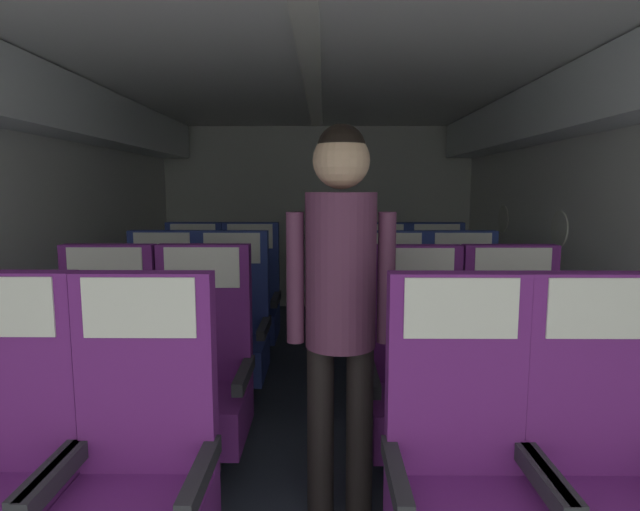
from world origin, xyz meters
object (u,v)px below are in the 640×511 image
Objects in this scene: seat_c_left_window at (161,333)px; flight_attendant at (341,286)px; seat_a_left_aisle at (137,481)px; seat_d_left_aisle at (250,305)px; seat_d_left_window at (192,304)px; seat_d_right_aisle at (437,305)px; seat_a_right_window at (462,483)px; seat_b_right_aisle at (514,383)px; seat_b_left_window at (103,382)px; seat_b_left_aisle at (201,382)px; seat_a_right_aisle at (607,483)px; seat_c_right_aisle at (463,334)px; seat_d_right_window at (381,305)px; seat_c_left_aisle at (231,334)px; seat_c_right_window at (393,334)px; seat_b_right_window at (416,384)px.

flight_attendant is at bearing -47.85° from seat_c_left_window.
seat_c_left_window is at bearing 105.21° from seat_a_left_aisle.
seat_a_left_aisle is 1.00× the size of seat_d_left_aisle.
seat_d_right_aisle is (1.99, -0.00, 0.00)m from seat_d_left_window.
seat_b_right_aisle is at bearing 60.82° from seat_a_right_window.
seat_b_left_window and seat_b_left_aisle have the same top height.
seat_c_right_aisle is (-0.00, 1.70, 0.00)m from seat_a_right_aisle.
seat_c_left_window is 1.00× the size of seat_d_right_window.
flight_attendant is at bearing -123.91° from seat_c_right_aisle.
seat_b_left_window is 2.61m from seat_d_right_aisle.
seat_c_left_aisle is (-0.00, 0.83, 0.00)m from seat_b_left_aisle.
seat_c_right_window is (0.00, 1.70, 0.00)m from seat_a_right_window.
seat_b_right_window is at bearing 38.74° from seat_a_left_aisle.
seat_c_left_aisle is 1.00× the size of seat_c_right_window.
seat_d_left_window is (-1.99, 1.69, 0.00)m from seat_b_right_aisle.
seat_c_left_window and seat_c_right_window have the same top height.
seat_a_right_window is at bearing -100.50° from seat_d_right_aisle.
seat_b_right_window is at bearing -48.33° from seat_d_left_window.
seat_d_right_window is 0.69× the size of flight_attendant.
flight_attendant is (0.67, -2.08, 0.55)m from seat_d_left_aisle.
seat_a_left_aisle is 1.74m from seat_b_right_aisle.
flight_attendant is (0.67, -1.23, 0.55)m from seat_c_left_aisle.
seat_a_left_aisle is at bearing -150.72° from seat_b_right_aisle.
seat_d_left_aisle is at bearing 74.48° from seat_b_left_window.
seat_b_right_aisle is 1.00× the size of seat_c_left_window.
seat_c_left_aisle is 1.51m from seat_c_right_aisle.
flight_attendant is (0.67, -0.40, 0.55)m from seat_b_left_aisle.
seat_a_right_aisle is 3.22m from seat_d_left_window.
seat_b_left_aisle is at bearing -132.01° from seat_d_right_aisle.
seat_d_left_window is at bearing 179.90° from seat_d_right_aisle.
seat_c_right_window is (-0.46, 1.70, 0.00)m from seat_a_right_aisle.
seat_b_left_window is at bearing 156.82° from seat_a_right_aisle.
seat_a_right_window is 2.53m from seat_d_right_window.
seat_b_left_window is 0.86m from seat_c_left_window.
seat_a_right_aisle is 1.00× the size of seat_b_right_aisle.
seat_a_left_aisle is at bearing -60.87° from seat_b_left_window.
seat_a_right_aisle is at bearing -29.60° from seat_b_left_aisle.
seat_c_left_window is 1.00× the size of seat_d_left_aisle.
seat_b_right_window is at bearing -178.33° from seat_b_right_aisle.
seat_d_left_window is (-1.98, 0.84, 0.00)m from seat_c_right_aisle.
seat_a_right_aisle is 1.10m from flight_attendant.
seat_d_left_window and seat_d_right_aisle have the same top height.
seat_a_right_window and seat_b_right_window have the same top height.
seat_b_left_aisle is 1.00× the size of seat_b_right_window.
seat_c_right_window is at bearing 105.11° from seat_a_right_aisle.
seat_d_left_aisle is (-0.01, 1.68, 0.00)m from seat_b_left_aisle.
seat_c_left_aisle is 1.00× the size of seat_c_right_aisle.
seat_d_right_aisle is (0.01, 0.83, 0.00)m from seat_c_right_aisle.
seat_d_right_aisle is (0.01, 2.54, 0.00)m from seat_a_right_aisle.
seat_c_right_window is at bearing -38.50° from seat_d_left_aisle.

